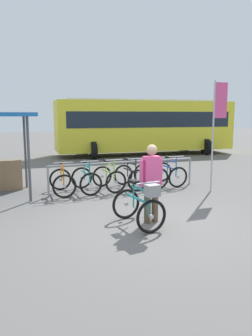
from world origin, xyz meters
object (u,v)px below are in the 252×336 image
Objects in this scene: racked_bike_lime at (109,178)px; featured_bicycle at (140,205)px; racked_bike_orange at (62,181)px; racked_bike_teal at (86,180)px; racked_bike_black at (130,176)px; person_with_featured_bike at (151,180)px; racked_bike_white at (151,175)px; banner_flag at (218,115)px; racked_bike_blue at (170,173)px; bus_distant at (145,124)px.

featured_bicycle is (-0.33, -3.41, 0.08)m from racked_bike_lime.
racked_bike_orange is 0.97× the size of racked_bike_teal.
racked_bike_teal is 0.92× the size of featured_bicycle.
person_with_featured_bike reaches higher than racked_bike_black.
racked_bike_black is (1.40, 0.07, 0.00)m from racked_bike_teal.
racked_bike_lime is 1.00× the size of racked_bike_white.
banner_flag is at bearing -39.34° from racked_bike_white.
racked_bike_blue is 0.70× the size of person_with_featured_bike.
racked_bike_lime is 3.66m from banner_flag.
racked_bike_orange is at bearing -177.10° from racked_bike_black.
racked_bike_blue is 3.97m from person_with_featured_bike.
racked_bike_white is at bearing 2.90° from racked_bike_lime.
racked_bike_white is at bearing -177.10° from racked_bike_blue.
racked_bike_teal is at bearing 102.30° from person_with_featured_bike.
featured_bicycle is (1.07, -3.34, 0.08)m from racked_bike_orange.
person_with_featured_bike is at bearing -145.28° from banner_flag.
bus_distant is 3.15× the size of banner_flag.
racked_bike_blue is at bearing 2.90° from racked_bike_lime.
racked_bike_teal is at bearing 2.90° from racked_bike_orange.
racked_bike_black is 3.15m from banner_flag.
racked_bike_black is 0.70× the size of person_with_featured_bike.
racked_bike_orange and racked_bike_white have the same top height.
featured_bicycle is 0.38× the size of banner_flag.
banner_flag is at bearing 34.34° from featured_bicycle.
featured_bicycle is at bearing -149.24° from person_with_featured_bike.
person_with_featured_bike reaches higher than featured_bicycle.
racked_bike_orange is 4.84m from banner_flag.
racked_bike_black is at bearing 2.90° from racked_bike_teal.
racked_bike_teal is 9.79m from bus_distant.
racked_bike_white is 3.61m from person_with_featured_bike.
bus_distant is at bearing 68.27° from person_with_featured_bike.
bus_distant is (5.92, 8.21, 1.37)m from racked_bike_orange.
racked_bike_lime is at bearing 2.90° from racked_bike_teal.
featured_bicycle is 4.33m from banner_flag.
bus_distant is at bearing 54.21° from racked_bike_orange.
racked_bike_teal is 0.98× the size of racked_bike_black.
racked_bike_blue is (2.10, 0.11, 0.00)m from racked_bike_lime.
bus_distant reaches higher than person_with_featured_bike.
person_with_featured_bike is at bearing -113.14° from racked_bike_white.
banner_flag reaches higher than racked_bike_teal.
racked_bike_orange is 1.40m from racked_bike_lime.
racked_bike_black is at bearing -115.24° from bus_distant.
racked_bike_orange is 3.50m from racked_bike_blue.
featured_bicycle is at bearing -95.53° from racked_bike_lime.
racked_bike_blue is (0.70, 0.04, 0.00)m from racked_bike_white.
featured_bicycle is at bearing -112.78° from bus_distant.
bus_distant is at bearing 67.22° from featured_bicycle.
featured_bicycle is (0.37, -3.37, 0.08)m from racked_bike_teal.
racked_bike_teal is at bearing -177.10° from racked_bike_white.
bus_distant is (3.12, 8.07, 1.37)m from racked_bike_white.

